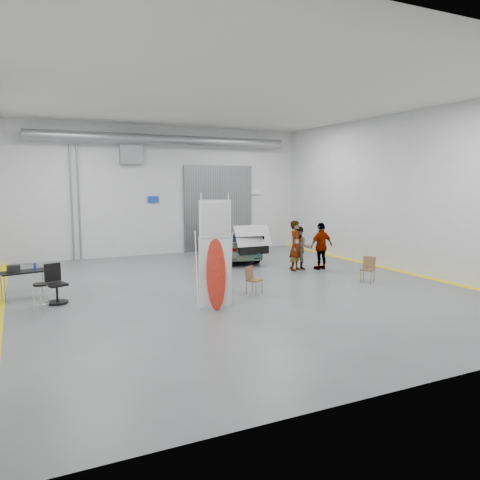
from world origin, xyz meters
name	(u,v)px	position (x,y,z in m)	size (l,w,h in m)	color
ground	(235,288)	(0.00, 0.00, 0.00)	(16.00, 16.00, 0.00)	#595C60
room_shell	(215,163)	(0.24, 2.22, 4.08)	(14.02, 16.18, 6.01)	silver
sedan_car	(231,244)	(2.25, 5.21, 0.65)	(1.83, 4.49, 1.30)	white
person_a	(296,246)	(3.38, 1.68, 0.97)	(0.70, 0.46, 1.94)	#8A5D4B
person_b	(300,248)	(3.60, 1.75, 0.85)	(0.83, 0.64, 1.70)	teal
person_c	(321,246)	(4.39, 1.44, 0.92)	(1.07, 0.44, 1.84)	#A34C36
surfboard_display	(217,263)	(-1.54, -2.19, 1.26)	(0.88, 0.33, 3.12)	white
folding_chair_near	(254,286)	(0.15, -1.06, 0.26)	(0.55, 0.59, 0.85)	brown
folding_chair_far	(367,275)	(4.35, -1.27, 0.27)	(0.56, 0.67, 0.88)	brown
shop_stool	(41,298)	(-5.81, -0.42, 0.38)	(0.39, 0.39, 0.77)	black
work_table	(21,271)	(-6.24, 1.54, 0.79)	(1.35, 0.86, 1.02)	gray
office_chair	(57,286)	(-5.36, 0.40, 0.48)	(0.62, 0.65, 1.10)	black
trunk_lid	(252,234)	(2.25, 3.22, 1.32)	(1.52, 0.92, 0.04)	silver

